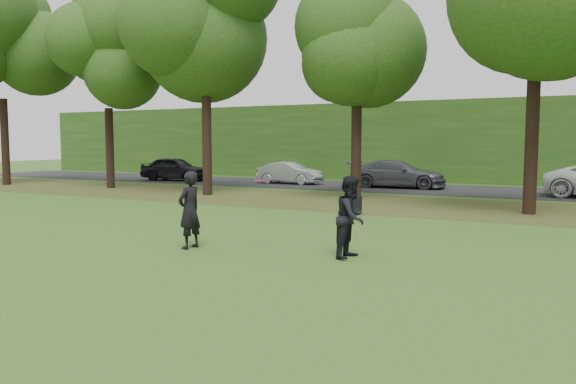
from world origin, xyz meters
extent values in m
plane|color=#3A5D1D|center=(0.00, 0.00, 0.00)|extent=(120.00, 120.00, 0.00)
cube|color=#48371A|center=(0.00, 13.00, 0.01)|extent=(60.00, 7.00, 0.01)
cube|color=black|center=(0.00, 21.00, 0.01)|extent=(70.00, 7.00, 0.02)
cube|color=#214814|center=(0.00, 27.00, 2.50)|extent=(70.00, 3.00, 5.00)
imported|color=black|center=(-2.48, 1.80, 0.91)|extent=(0.48, 0.69, 1.82)
imported|color=black|center=(1.26, 2.60, 0.89)|extent=(0.71, 0.89, 1.77)
imported|color=black|center=(-17.52, 19.65, 0.78)|extent=(4.65, 2.37, 1.52)
imported|color=gray|center=(-9.79, 20.70, 0.66)|extent=(3.94, 1.48, 1.28)
imported|color=#494A52|center=(-3.31, 20.87, 0.77)|extent=(5.29, 2.49, 1.49)
cylinder|color=#F5145F|center=(-0.96, 2.48, 1.61)|extent=(0.37, 0.37, 0.07)
cube|color=black|center=(-1.40, 9.06, 0.08)|extent=(0.59, 0.67, 0.16)
cube|color=black|center=(-1.29, 9.32, 0.36)|extent=(0.52, 0.48, 0.56)
sphere|color=tan|center=(-1.29, 9.32, 0.72)|extent=(0.22, 0.22, 0.22)
cylinder|color=black|center=(-24.00, 12.40, 2.48)|extent=(0.44, 0.44, 4.96)
sphere|color=#214814|center=(-24.00, 12.40, 8.26)|extent=(7.00, 7.00, 7.00)
cylinder|color=black|center=(-17.00, 13.60, 2.14)|extent=(0.44, 0.44, 4.28)
sphere|color=#214814|center=(-17.00, 13.60, 7.14)|extent=(6.00, 6.00, 6.00)
cylinder|color=black|center=(-10.00, 12.80, 2.54)|extent=(0.44, 0.44, 5.08)
sphere|color=#214814|center=(-10.00, 12.80, 8.47)|extent=(7.20, 7.20, 7.20)
cylinder|color=black|center=(-3.00, 13.90, 2.06)|extent=(0.44, 0.44, 4.12)
sphere|color=#214814|center=(-3.00, 13.90, 6.86)|extent=(5.80, 5.80, 5.80)
cylinder|color=black|center=(4.00, 12.30, 2.31)|extent=(0.44, 0.44, 4.62)
camera|label=1|loc=(5.66, -8.61, 2.51)|focal=35.00mm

